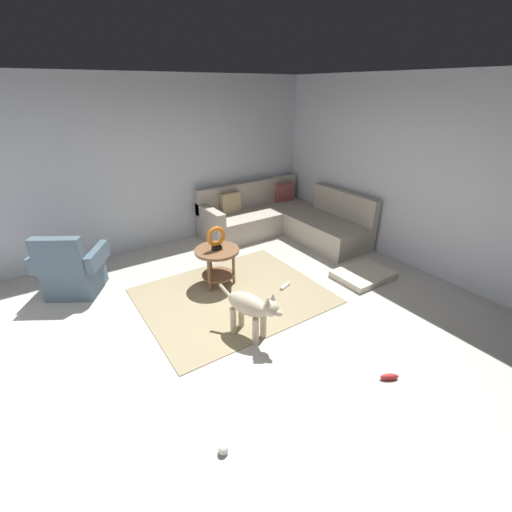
# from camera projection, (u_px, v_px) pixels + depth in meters

# --- Properties ---
(ground_plane) EXTENTS (6.00, 6.00, 0.10)m
(ground_plane) POSITION_uv_depth(u_px,v_px,m) (252.00, 331.00, 4.01)
(ground_plane) COLOR beige
(wall_back) EXTENTS (6.00, 0.12, 2.70)m
(wall_back) POSITION_uv_depth(u_px,v_px,m) (153.00, 166.00, 5.59)
(wall_back) COLOR silver
(wall_back) RESTS_ON ground_plane
(wall_right) EXTENTS (0.12, 6.00, 2.70)m
(wall_right) POSITION_uv_depth(u_px,v_px,m) (427.00, 177.00, 4.86)
(wall_right) COLOR silver
(wall_right) RESTS_ON ground_plane
(area_rug) EXTENTS (2.30, 1.90, 0.01)m
(area_rug) POSITION_uv_depth(u_px,v_px,m) (233.00, 296.00, 4.59)
(area_rug) COLOR tan
(area_rug) RESTS_ON ground_plane
(sectional_couch) EXTENTS (2.20, 2.25, 0.88)m
(sectional_couch) POSITION_uv_depth(u_px,v_px,m) (282.00, 220.00, 6.36)
(sectional_couch) COLOR #B2A899
(sectional_couch) RESTS_ON ground_plane
(armchair) EXTENTS (1.00, 0.93, 0.88)m
(armchair) POSITION_uv_depth(u_px,v_px,m) (72.00, 271.00, 4.53)
(armchair) COLOR #4C6070
(armchair) RESTS_ON ground_plane
(side_table) EXTENTS (0.60, 0.60, 0.54)m
(side_table) POSITION_uv_depth(u_px,v_px,m) (217.00, 257.00, 4.68)
(side_table) COLOR brown
(side_table) RESTS_ON ground_plane
(torus_sculpture) EXTENTS (0.28, 0.08, 0.33)m
(torus_sculpture) POSITION_uv_depth(u_px,v_px,m) (216.00, 237.00, 4.55)
(torus_sculpture) COLOR black
(torus_sculpture) RESTS_ON side_table
(dog_bed_mat) EXTENTS (0.80, 0.60, 0.09)m
(dog_bed_mat) POSITION_uv_depth(u_px,v_px,m) (363.00, 275.00, 5.02)
(dog_bed_mat) COLOR beige
(dog_bed_mat) RESTS_ON ground_plane
(dog) EXTENTS (0.38, 0.82, 0.63)m
(dog) POSITION_uv_depth(u_px,v_px,m) (251.00, 308.00, 3.69)
(dog) COLOR beige
(dog) RESTS_ON ground_plane
(dog_toy_ball) EXTENTS (0.08, 0.08, 0.08)m
(dog_toy_ball) POSITION_uv_depth(u_px,v_px,m) (223.00, 449.00, 2.61)
(dog_toy_ball) COLOR silver
(dog_toy_ball) RESTS_ON ground_plane
(dog_toy_rope) EXTENTS (0.20, 0.12, 0.05)m
(dog_toy_rope) POSITION_uv_depth(u_px,v_px,m) (285.00, 286.00, 4.76)
(dog_toy_rope) COLOR silver
(dog_toy_rope) RESTS_ON ground_plane
(dog_toy_bone) EXTENTS (0.19, 0.14, 0.06)m
(dog_toy_bone) POSITION_uv_depth(u_px,v_px,m) (389.00, 377.00, 3.27)
(dog_toy_bone) COLOR red
(dog_toy_bone) RESTS_ON ground_plane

